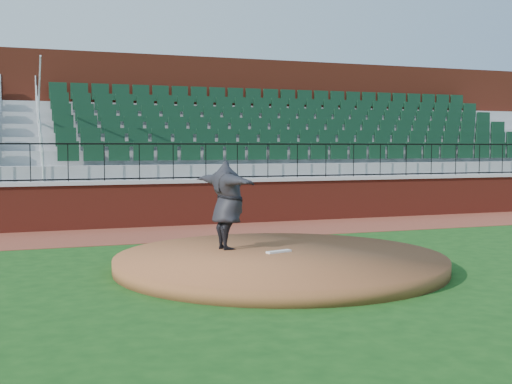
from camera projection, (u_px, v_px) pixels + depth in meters
The scene contains 10 objects.
ground at pixel (284, 267), 12.10m from camera, with size 90.00×90.00×0.00m, color #143F12.
warning_track at pixel (205, 231), 17.16m from camera, with size 34.00×3.20×0.01m, color brown.
field_wall at pixel (190, 204), 18.62m from camera, with size 34.00×0.35×1.20m, color maroon.
wall_cap at pixel (190, 181), 18.57m from camera, with size 34.00×0.45×0.10m, color #B7B7B7.
wall_railing at pixel (190, 162), 18.54m from camera, with size 34.00×0.05×1.00m, color black, non-canonical shape.
seating_stands at pixel (169, 144), 21.06m from camera, with size 34.00×5.10×4.60m, color gray, non-canonical shape.
concourse_wall at pixel (152, 132), 23.65m from camera, with size 34.00×0.50×5.50m, color maroon.
pitchers_mound at pixel (280, 262), 12.01m from camera, with size 6.03×6.03×0.25m, color brown.
pitching_rubber at pixel (279, 252), 12.26m from camera, with size 0.51×0.13×0.03m, color silver.
pitcher at pixel (227, 205), 12.59m from camera, with size 2.10×0.57×1.71m, color black.
Camera 1 is at (-4.57, -11.08, 2.24)m, focal length 46.03 mm.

